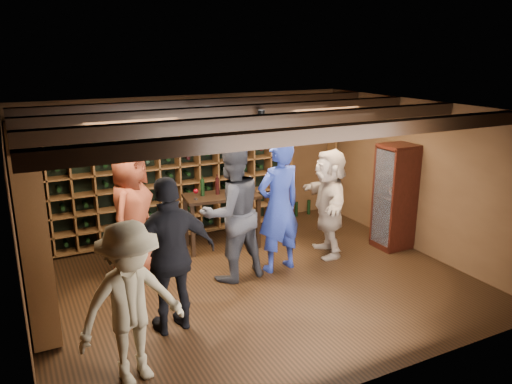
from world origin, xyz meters
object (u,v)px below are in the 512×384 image
guest_red_floral (131,214)px  tasting_table (221,201)px  guest_woman_black (171,256)px  guest_khaki (131,304)px  display_cabinet (394,199)px  man_grey_suit (232,212)px  guest_beige (329,203)px  man_blue_shirt (279,206)px

guest_red_floral → tasting_table: 1.68m
guest_woman_black → tasting_table: bearing=-131.5°
guest_red_floral → guest_khaki: size_ratio=1.13×
display_cabinet → guest_khaki: size_ratio=1.02×
guest_woman_black → guest_khaki: size_ratio=1.11×
man_grey_suit → guest_red_floral: size_ratio=1.05×
man_grey_suit → guest_beige: bearing=176.8°
man_grey_suit → guest_beige: man_grey_suit is taller
man_blue_shirt → guest_beige: 1.05m
tasting_table → guest_red_floral: bearing=-157.3°
display_cabinet → guest_woman_black: bearing=-168.5°
display_cabinet → guest_red_floral: 4.28m
display_cabinet → man_grey_suit: 2.93m
man_blue_shirt → guest_khaki: bearing=25.6°
man_blue_shirt → guest_woman_black: size_ratio=1.07×
guest_khaki → guest_beige: (3.64, 1.85, 0.03)m
man_grey_suit → guest_khaki: man_grey_suit is taller
guest_red_floral → guest_beige: size_ratio=1.10×
man_grey_suit → guest_woman_black: (-1.21, -0.97, -0.06)m
guest_red_floral → guest_khaki: guest_red_floral is taller
guest_woman_black → guest_beige: size_ratio=1.08×
guest_beige → tasting_table: bearing=-107.3°
man_grey_suit → guest_khaki: (-1.86, -1.72, -0.16)m
man_blue_shirt → display_cabinet: bearing=170.7°
display_cabinet → tasting_table: display_cabinet is taller
man_blue_shirt → guest_khaki: size_ratio=1.19×
guest_red_floral → tasting_table: bearing=-36.8°
man_blue_shirt → man_grey_suit: 0.75m
guest_woman_black → man_grey_suit: bearing=-147.0°
man_blue_shirt → guest_beige: bearing=-177.5°
display_cabinet → man_blue_shirt: (-2.17, 0.09, 0.16)m
guest_woman_black → guest_beige: 3.18m
guest_khaki → tasting_table: size_ratio=1.32×
man_grey_suit → tasting_table: size_ratio=1.57×
guest_beige → man_grey_suit: bearing=-67.5°
guest_khaki → guest_beige: 4.08m
man_grey_suit → guest_red_floral: man_grey_suit is taller
display_cabinet → tasting_table: (-2.59, 1.30, -0.04)m
man_grey_suit → guest_red_floral: 1.46m
man_grey_suit → guest_beige: size_ratio=1.15×
display_cabinet → man_grey_suit: man_grey_suit is taller
display_cabinet → man_grey_suit: size_ratio=0.86×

